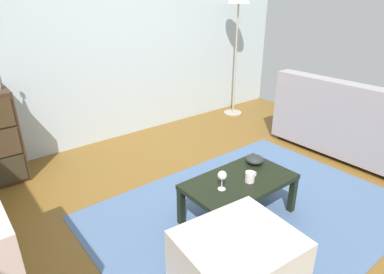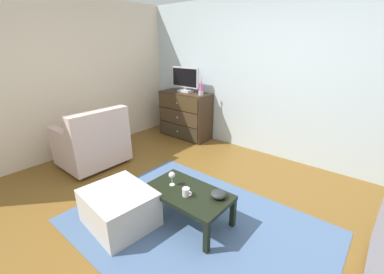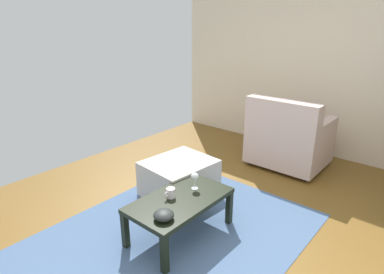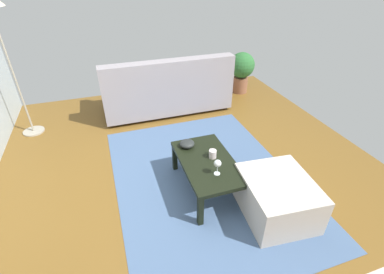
# 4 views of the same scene
# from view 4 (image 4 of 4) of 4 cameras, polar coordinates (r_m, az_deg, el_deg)

# --- Properties ---
(ground_plane) EXTENTS (5.83, 4.65, 0.05)m
(ground_plane) POSITION_cam_4_polar(r_m,az_deg,el_deg) (2.95, 0.29, -12.32)
(ground_plane) COLOR brown
(area_rug) EXTENTS (2.60, 1.90, 0.01)m
(area_rug) POSITION_cam_4_polar(r_m,az_deg,el_deg) (3.12, 2.60, -8.64)
(area_rug) COLOR #476186
(area_rug) RESTS_ON ground_plane
(coffee_table) EXTENTS (0.90, 0.52, 0.36)m
(coffee_table) POSITION_cam_4_polar(r_m,az_deg,el_deg) (2.82, 3.19, -5.66)
(coffee_table) COLOR black
(coffee_table) RESTS_ON ground_plane
(wine_glass) EXTENTS (0.07, 0.07, 0.16)m
(wine_glass) POSITION_cam_4_polar(r_m,az_deg,el_deg) (2.57, 5.26, -5.51)
(wine_glass) COLOR silver
(wine_glass) RESTS_ON coffee_table
(mug) EXTENTS (0.11, 0.08, 0.08)m
(mug) POSITION_cam_4_polar(r_m,az_deg,el_deg) (2.82, 4.23, -3.44)
(mug) COLOR silver
(mug) RESTS_ON coffee_table
(bowl_decorative) EXTENTS (0.16, 0.16, 0.07)m
(bowl_decorative) POSITION_cam_4_polar(r_m,az_deg,el_deg) (2.97, -1.02, -1.38)
(bowl_decorative) COLOR #262A29
(bowl_decorative) RESTS_ON coffee_table
(couch_large) EXTENTS (0.85, 1.94, 0.88)m
(couch_large) POSITION_cam_4_polar(r_m,az_deg,el_deg) (4.43, -5.26, 9.58)
(couch_large) COLOR #332319
(couch_large) RESTS_ON ground_plane
(ottoman) EXTENTS (0.75, 0.66, 0.39)m
(ottoman) POSITION_cam_4_polar(r_m,az_deg,el_deg) (2.76, 16.99, -11.76)
(ottoman) COLOR beige
(ottoman) RESTS_ON ground_plane
(potted_plant) EXTENTS (0.44, 0.44, 0.72)m
(potted_plant) POSITION_cam_4_polar(r_m,az_deg,el_deg) (5.12, 10.13, 13.60)
(potted_plant) COLOR brown
(potted_plant) RESTS_ON ground_plane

